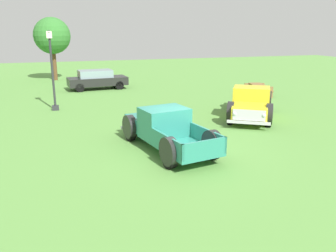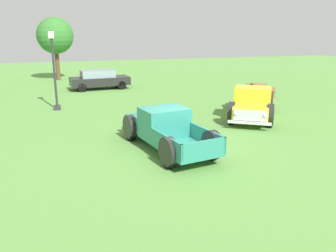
{
  "view_description": "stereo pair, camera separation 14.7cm",
  "coord_description": "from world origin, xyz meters",
  "px_view_note": "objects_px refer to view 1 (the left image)",
  "views": [
    {
      "loc": [
        -4.26,
        -11.32,
        4.3
      ],
      "look_at": [
        -0.44,
        0.37,
        0.9
      ],
      "focal_mm": 37.31,
      "sensor_mm": 36.0,
      "label": 1
    },
    {
      "loc": [
        -4.12,
        -11.36,
        4.3
      ],
      "look_at": [
        -0.44,
        0.37,
        0.9
      ],
      "focal_mm": 37.31,
      "sensor_mm": 36.0,
      "label": 2
    }
  ],
  "objects_px": {
    "sedan_distant_a": "(97,79)",
    "oak_tree_east": "(52,36)",
    "pickup_truck_foreground": "(163,128)",
    "pickup_truck_behind_left": "(251,104)",
    "lamp_post_far": "(52,69)",
    "picnic_table": "(258,89)"
  },
  "relations": [
    {
      "from": "pickup_truck_behind_left",
      "to": "oak_tree_east",
      "type": "height_order",
      "value": "oak_tree_east"
    },
    {
      "from": "oak_tree_east",
      "to": "pickup_truck_behind_left",
      "type": "bearing_deg",
      "value": -62.64
    },
    {
      "from": "lamp_post_far",
      "to": "picnic_table",
      "type": "height_order",
      "value": "lamp_post_far"
    },
    {
      "from": "lamp_post_far",
      "to": "picnic_table",
      "type": "xyz_separation_m",
      "value": [
        12.97,
        0.2,
        -1.76
      ]
    },
    {
      "from": "pickup_truck_foreground",
      "to": "lamp_post_far",
      "type": "bearing_deg",
      "value": 115.96
    },
    {
      "from": "lamp_post_far",
      "to": "oak_tree_east",
      "type": "height_order",
      "value": "oak_tree_east"
    },
    {
      "from": "lamp_post_far",
      "to": "oak_tree_east",
      "type": "relative_size",
      "value": 0.8
    },
    {
      "from": "pickup_truck_behind_left",
      "to": "oak_tree_east",
      "type": "relative_size",
      "value": 1.0
    },
    {
      "from": "sedan_distant_a",
      "to": "oak_tree_east",
      "type": "relative_size",
      "value": 0.82
    },
    {
      "from": "sedan_distant_a",
      "to": "lamp_post_far",
      "type": "relative_size",
      "value": 1.03
    },
    {
      "from": "pickup_truck_behind_left",
      "to": "lamp_post_far",
      "type": "relative_size",
      "value": 1.24
    },
    {
      "from": "picnic_table",
      "to": "oak_tree_east",
      "type": "relative_size",
      "value": 0.39
    },
    {
      "from": "pickup_truck_behind_left",
      "to": "lamp_post_far",
      "type": "xyz_separation_m",
      "value": [
        -9.25,
        5.02,
        1.5
      ]
    },
    {
      "from": "picnic_table",
      "to": "oak_tree_east",
      "type": "distance_m",
      "value": 18.04
    },
    {
      "from": "pickup_truck_foreground",
      "to": "pickup_truck_behind_left",
      "type": "bearing_deg",
      "value": 27.51
    },
    {
      "from": "pickup_truck_foreground",
      "to": "picnic_table",
      "type": "distance_m",
      "value": 12.19
    },
    {
      "from": "pickup_truck_foreground",
      "to": "oak_tree_east",
      "type": "bearing_deg",
      "value": 100.12
    },
    {
      "from": "lamp_post_far",
      "to": "picnic_table",
      "type": "distance_m",
      "value": 13.09
    },
    {
      "from": "pickup_truck_behind_left",
      "to": "sedan_distant_a",
      "type": "xyz_separation_m",
      "value": [
        -6.17,
        11.4,
        -0.0
      ]
    },
    {
      "from": "oak_tree_east",
      "to": "picnic_table",
      "type": "bearing_deg",
      "value": -43.9
    },
    {
      "from": "sedan_distant_a",
      "to": "lamp_post_far",
      "type": "xyz_separation_m",
      "value": [
        -3.08,
        -6.38,
        1.5
      ]
    },
    {
      "from": "oak_tree_east",
      "to": "lamp_post_far",
      "type": "bearing_deg",
      "value": -90.86
    }
  ]
}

